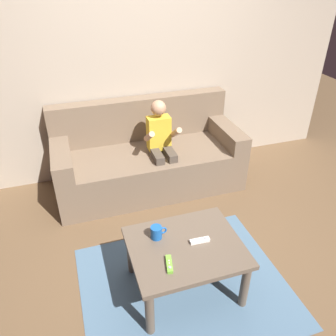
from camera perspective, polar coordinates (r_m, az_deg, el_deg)
ground_plane at (r=2.90m, az=4.64°, el=-14.76°), size 8.97×8.97×0.00m
wall_back at (r=3.60m, az=-4.35°, el=18.04°), size 4.49×0.05×2.50m
couch at (r=3.58m, az=-3.43°, el=1.58°), size 1.88×0.80×0.87m
person_seated_on_couch at (r=3.33m, az=-1.10°, el=4.10°), size 0.32×0.39×0.96m
coffee_table at (r=2.45m, az=2.94°, el=-13.93°), size 0.77×0.64×0.42m
area_rug at (r=2.71m, az=2.73°, el=-19.05°), size 1.50×1.25×0.01m
game_remote_lime_near_edge at (r=2.26m, az=0.20°, el=-15.77°), size 0.07×0.14×0.03m
game_remote_white_center at (r=2.42m, az=5.34°, el=-11.97°), size 0.14×0.04×0.03m
coffee_mug at (r=2.42m, az=-1.91°, el=-10.68°), size 0.12×0.08×0.10m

